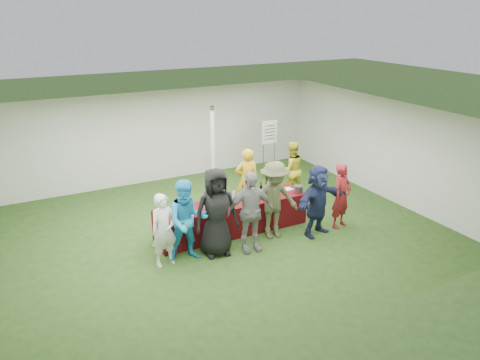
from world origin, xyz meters
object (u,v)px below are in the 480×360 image
dump_bucket (298,189)px  customer_3 (250,212)px  customer_2 (216,212)px  customer_4 (274,200)px  staff_pourer (247,180)px  staff_back (291,169)px  customer_5 (318,201)px  wine_list_sign (269,137)px  customer_0 (164,230)px  customer_6 (342,196)px  customer_1 (187,221)px  serving_table (232,217)px

dump_bucket → customer_3: bearing=-157.0°
customer_2 → customer_4: customer_2 is taller
staff_pourer → staff_back: staff_pourer is taller
customer_5 → staff_back: bearing=56.8°
wine_list_sign → customer_4: customer_4 is taller
customer_0 → customer_3: customer_3 is taller
customer_5 → customer_2: bearing=159.9°
dump_bucket → staff_pourer: staff_pourer is taller
wine_list_sign → staff_back: 1.66m
staff_back → customer_6: 2.15m
customer_0 → customer_4: 2.58m
wine_list_sign → staff_back: (-0.23, -1.55, -0.53)m
customer_4 → staff_back: bearing=51.4°
customer_1 → customer_5: 3.05m
customer_1 → customer_2: (0.62, -0.04, 0.08)m
dump_bucket → customer_5: size_ratio=0.13×
dump_bucket → customer_3: size_ratio=0.13×
customer_6 → customer_1: bearing=157.6°
dump_bucket → staff_pourer: size_ratio=0.13×
wine_list_sign → staff_pourer: wine_list_sign is taller
customer_1 → customer_4: size_ratio=0.97×
customer_4 → customer_6: customer_4 is taller
customer_2 → staff_pourer: bearing=51.8°
customer_0 → customer_3: 1.83m
customer_3 → customer_4: 0.83m
customer_2 → customer_4: (1.46, 0.10, -0.05)m
staff_pourer → customer_4: customer_4 is taller
customer_3 → customer_6: bearing=6.6°
customer_4 → customer_5: customer_4 is taller
wine_list_sign → customer_0: 5.71m
wine_list_sign → customer_6: (-0.24, -3.70, -0.53)m
dump_bucket → customer_4: size_ratio=0.12×
dump_bucket → wine_list_sign: 3.18m
staff_pourer → customer_5: 2.06m
staff_pourer → customer_3: (-0.93, -1.86, 0.06)m
staff_back → customer_3: size_ratio=0.88×
customer_3 → customer_0: bearing=177.8°
dump_bucket → customer_5: 0.78m
staff_back → customer_6: size_ratio=1.00×
serving_table → customer_3: size_ratio=2.02×
staff_back → customer_5: size_ratio=0.94×
staff_back → serving_table: bearing=34.9°
serving_table → customer_3: bearing=-93.7°
customer_2 → staff_back: bearing=38.0°
serving_table → customer_6: customer_6 is taller
wine_list_sign → customer_5: (-0.98, -3.76, -0.48)m
staff_back → customer_6: (-0.01, -2.15, 0.00)m
wine_list_sign → customer_2: customer_2 is taller
customer_1 → customer_4: bearing=11.3°
wine_list_sign → customer_0: (-4.51, -3.46, -0.55)m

